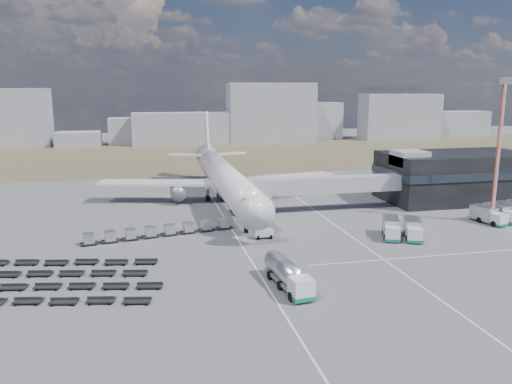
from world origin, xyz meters
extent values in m
plane|color=#565659|center=(0.00, 0.00, 0.00)|extent=(420.00, 420.00, 0.00)
cube|color=brown|center=(0.00, 110.00, 0.01)|extent=(420.00, 90.00, 0.01)
cube|color=silver|center=(-2.00, 5.00, 0.01)|extent=(0.25, 110.00, 0.01)
cube|color=silver|center=(16.00, 5.00, 0.01)|extent=(0.25, 110.00, 0.01)
cube|color=silver|center=(25.00, -8.00, 0.01)|extent=(40.00, 0.25, 0.01)
cube|color=black|center=(48.00, 24.00, 5.00)|extent=(30.00, 16.00, 10.00)
cube|color=#262D38|center=(48.00, 24.00, 6.20)|extent=(30.40, 16.40, 1.60)
cube|color=#939399|center=(36.00, 22.00, 9.50)|extent=(6.00, 6.00, 3.00)
cube|color=#939399|center=(18.10, 20.50, 5.10)|extent=(29.80, 3.00, 3.00)
cube|color=#939399|center=(4.70, 20.00, 5.10)|extent=(4.00, 3.60, 3.40)
cylinder|color=slate|center=(6.20, 20.50, 2.55)|extent=(0.70, 0.70, 5.10)
cylinder|color=black|center=(6.20, 20.50, 0.45)|extent=(1.40, 0.90, 1.40)
cylinder|color=silver|center=(0.00, 30.00, 5.30)|extent=(5.60, 48.00, 5.60)
cone|color=silver|center=(0.00, 3.50, 5.30)|extent=(5.60, 5.00, 5.60)
cone|color=silver|center=(0.00, 58.00, 6.10)|extent=(5.60, 8.00, 5.60)
cube|color=black|center=(0.00, 5.50, 6.10)|extent=(2.20, 2.00, 0.80)
cube|color=silver|center=(-13.00, 35.00, 4.10)|extent=(25.59, 11.38, 0.50)
cube|color=silver|center=(13.00, 35.00, 4.10)|extent=(25.59, 11.38, 0.50)
cylinder|color=slate|center=(-9.50, 33.00, 2.40)|extent=(3.00, 5.00, 3.00)
cylinder|color=slate|center=(9.50, 33.00, 2.40)|extent=(3.00, 5.00, 3.00)
cube|color=silver|center=(-5.50, 60.00, 6.50)|extent=(9.49, 5.63, 0.35)
cube|color=silver|center=(5.50, 60.00, 6.50)|extent=(9.49, 5.63, 0.35)
cube|color=silver|center=(0.00, 61.00, 11.80)|extent=(0.50, 9.06, 11.45)
cylinder|color=slate|center=(0.00, 9.00, 1.25)|extent=(0.50, 0.50, 2.50)
cylinder|color=slate|center=(-3.20, 34.00, 1.25)|extent=(0.60, 0.60, 2.50)
cylinder|color=slate|center=(3.20, 34.00, 1.25)|extent=(0.60, 0.60, 2.50)
cylinder|color=black|center=(0.00, 9.00, 0.50)|extent=(0.50, 1.20, 1.20)
cube|color=#90929D|center=(-42.40, 146.10, 3.01)|extent=(17.34, 12.00, 6.01)
cube|color=#90929D|center=(-17.18, 152.08, 5.54)|extent=(26.87, 12.00, 11.08)
cube|color=#90929D|center=(3.74, 144.65, 6.70)|extent=(49.30, 12.00, 13.40)
cube|color=#90929D|center=(38.18, 144.24, 12.86)|extent=(37.75, 12.00, 25.71)
cube|color=#90929D|center=(66.09, 155.92, 8.45)|extent=(15.75, 12.00, 16.90)
cube|color=#90929D|center=(100.77, 146.95, 10.42)|extent=(37.01, 12.00, 20.84)
cube|color=#90929D|center=(127.95, 155.41, 6.12)|extent=(47.45, 12.00, 12.24)
cube|color=silver|center=(0.75, -18.47, 1.46)|extent=(2.68, 2.68, 2.32)
cube|color=#136D59|center=(0.75, -18.47, 0.55)|extent=(2.79, 2.79, 0.50)
cylinder|color=#B4B3B8|center=(0.19, -13.57, 1.92)|extent=(3.36, 7.80, 2.52)
cube|color=slate|center=(0.19, -13.57, 0.76)|extent=(3.26, 7.79, 0.35)
cylinder|color=black|center=(0.36, -15.07, 0.50)|extent=(2.73, 1.40, 1.11)
cube|color=silver|center=(2.09, 5.53, 0.69)|extent=(2.98, 1.69, 1.37)
cube|color=silver|center=(0.54, 35.28, 1.48)|extent=(2.88, 5.79, 2.60)
cube|color=#136D59|center=(0.54, 35.28, 0.42)|extent=(2.98, 5.89, 0.42)
cube|color=silver|center=(21.00, -0.60, 1.26)|extent=(2.88, 2.82, 2.14)
cube|color=#136D59|center=(21.00, -0.60, 0.44)|extent=(3.00, 2.95, 0.44)
cube|color=#B4B3B8|center=(22.29, 2.54, 1.65)|extent=(3.85, 5.02, 2.53)
cube|color=silver|center=(24.06, -1.85, 1.26)|extent=(2.88, 2.82, 2.14)
cube|color=#136D59|center=(24.06, -1.85, 0.44)|extent=(3.00, 2.95, 0.44)
cube|color=#B4B3B8|center=(25.35, 1.29, 1.65)|extent=(3.85, 5.02, 2.53)
cube|color=silver|center=(43.08, 3.57, 1.21)|extent=(2.56, 2.49, 2.05)
cube|color=#136D59|center=(43.08, 3.57, 0.42)|extent=(2.67, 2.60, 0.42)
cube|color=#B4B3B8|center=(42.34, 6.76, 1.59)|extent=(3.15, 4.69, 2.43)
cube|color=silver|center=(46.18, 4.29, 1.21)|extent=(2.56, 2.49, 2.05)
cube|color=#136D59|center=(46.18, 4.29, 0.42)|extent=(2.67, 2.60, 0.42)
cube|color=#B4B3B8|center=(45.44, 7.47, 1.59)|extent=(3.15, 4.69, 2.43)
cube|color=#B4B3B8|center=(48.53, 8.19, 1.59)|extent=(3.15, 4.69, 2.43)
cube|color=black|center=(-24.44, 7.63, 0.29)|extent=(2.77, 2.02, 0.17)
cube|color=#B4B3B8|center=(-24.44, 7.63, 1.11)|extent=(1.83, 1.83, 1.45)
cube|color=black|center=(-21.41, 8.25, 0.29)|extent=(2.77, 2.02, 0.17)
cube|color=#B4B3B8|center=(-21.41, 8.25, 1.11)|extent=(1.83, 1.83, 1.45)
cube|color=black|center=(-18.38, 8.87, 0.29)|extent=(2.77, 2.02, 0.17)
cube|color=#B4B3B8|center=(-18.38, 8.87, 1.11)|extent=(1.83, 1.83, 1.45)
cube|color=black|center=(-15.35, 9.49, 0.29)|extent=(2.77, 2.02, 0.17)
cube|color=#B4B3B8|center=(-15.35, 9.49, 1.11)|extent=(1.83, 1.83, 1.45)
cube|color=black|center=(-12.32, 10.11, 0.29)|extent=(2.77, 2.02, 0.17)
cube|color=#B4B3B8|center=(-12.32, 10.11, 1.11)|extent=(1.83, 1.83, 1.45)
cube|color=black|center=(-9.29, 10.73, 0.29)|extent=(2.77, 2.02, 0.17)
cube|color=#B4B3B8|center=(-9.29, 10.73, 1.11)|extent=(1.83, 1.83, 1.45)
cube|color=black|center=(-6.26, 11.35, 0.29)|extent=(2.77, 2.02, 0.17)
cube|color=#B4B3B8|center=(-6.26, 11.35, 1.11)|extent=(1.83, 1.83, 1.45)
cube|color=black|center=(-3.23, 11.98, 0.29)|extent=(2.77, 2.02, 0.17)
cube|color=#B4B3B8|center=(-3.23, 11.98, 1.11)|extent=(1.83, 1.83, 1.45)
cube|color=black|center=(-30.73, -12.48, 0.36)|extent=(31.56, 7.47, 0.72)
cube|color=black|center=(-29.95, -8.37, 0.36)|extent=(31.56, 7.47, 0.72)
cube|color=black|center=(-29.16, -4.27, 0.36)|extent=(27.65, 6.72, 0.72)
cube|color=black|center=(-28.37, -0.16, 0.36)|extent=(27.65, 6.72, 0.72)
cylinder|color=red|center=(43.35, 5.79, 12.06)|extent=(0.68, 0.68, 24.13)
cube|color=slate|center=(43.35, 5.79, 24.42)|extent=(2.35, 0.71, 1.16)
cube|color=#565659|center=(43.35, 5.79, 0.14)|extent=(1.93, 1.93, 0.29)
camera|label=1|loc=(-15.31, -68.07, 23.08)|focal=35.00mm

